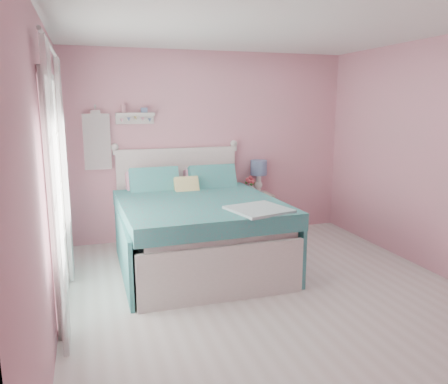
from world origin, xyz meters
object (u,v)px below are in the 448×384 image
bed (196,229)px  table_lamp (259,170)px  teacup (254,193)px  nightstand (256,214)px  vase (250,188)px

bed → table_lamp: bed is taller
table_lamp → teacup: bearing=-122.7°
nightstand → teacup: teacup is taller
vase → table_lamp: bearing=22.1°
table_lamp → vase: size_ratio=2.95×
table_lamp → vase: table_lamp is taller
nightstand → teacup: (-0.09, -0.15, 0.35)m
bed → vase: bearing=39.6°
bed → table_lamp: 1.62m
teacup → vase: bearing=88.0°
table_lamp → vase: bearing=-157.9°
vase → teacup: vase is taller
nightstand → table_lamp: bearing=53.7°
nightstand → table_lamp: size_ratio=1.28×
teacup → bed: bearing=-144.7°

